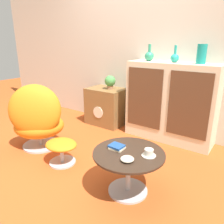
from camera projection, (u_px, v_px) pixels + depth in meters
ground_plane at (74, 163)px, 2.52m from camera, size 12.00×12.00×0.00m
wall_back at (140, 43)px, 3.26m from camera, size 6.40×0.06×2.60m
sideboard at (170, 102)px, 2.98m from camera, size 1.20×0.40×1.07m
tv_console at (106, 106)px, 3.63m from camera, size 0.61×0.45×0.60m
egg_chair at (37, 119)px, 2.75m from camera, size 0.86×0.85×0.87m
ottoman at (61, 147)px, 2.45m from camera, size 0.38×0.32×0.28m
coffee_table at (128, 164)px, 1.95m from camera, size 0.64×0.64×0.41m
vase_leftmost at (149, 56)px, 2.99m from camera, size 0.12×0.12×0.22m
vase_inner_left at (175, 57)px, 2.79m from camera, size 0.11×0.11×0.21m
vase_inner_right at (202, 54)px, 2.60m from camera, size 0.11×0.11×0.23m
potted_plant at (110, 82)px, 3.45m from camera, size 0.17×0.17×0.22m
teacup at (149, 153)px, 1.85m from camera, size 0.12×0.12×0.06m
book_stack at (117, 147)px, 1.98m from camera, size 0.14×0.11×0.04m
bowl at (127, 159)px, 1.78m from camera, size 0.11×0.11×0.04m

